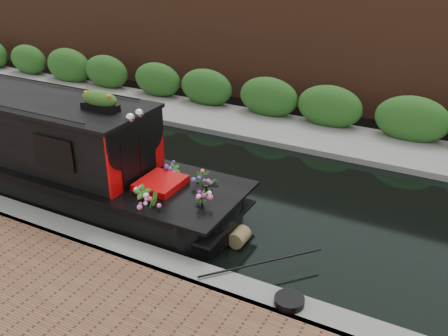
% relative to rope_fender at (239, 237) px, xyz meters
% --- Properties ---
extents(ground, '(80.00, 80.00, 0.00)m').
position_rel_rope_fender_xyz_m(ground, '(-2.45, 1.85, -0.17)').
color(ground, black).
rests_on(ground, ground).
extents(near_bank_coping, '(40.00, 0.60, 0.50)m').
position_rel_rope_fender_xyz_m(near_bank_coping, '(-2.45, -1.45, -0.17)').
color(near_bank_coping, slate).
rests_on(near_bank_coping, ground).
extents(far_bank_path, '(40.00, 2.40, 0.34)m').
position_rel_rope_fender_xyz_m(far_bank_path, '(-2.45, 6.05, -0.17)').
color(far_bank_path, gray).
rests_on(far_bank_path, ground).
extents(far_hedge, '(40.00, 1.10, 2.80)m').
position_rel_rope_fender_xyz_m(far_hedge, '(-2.45, 6.95, -0.17)').
color(far_hedge, '#26571D').
rests_on(far_hedge, ground).
extents(far_brick_wall, '(40.00, 1.00, 8.00)m').
position_rel_rope_fender_xyz_m(far_brick_wall, '(-2.45, 9.05, -0.17)').
color(far_brick_wall, '#582F1D').
rests_on(far_brick_wall, ground).
extents(rope_fender, '(0.34, 0.41, 0.34)m').
position_rel_rope_fender_xyz_m(rope_fender, '(0.00, 0.00, 0.00)').
color(rope_fender, brown).
rests_on(rope_fender, ground).
extents(coiled_mooring_rope, '(0.49, 0.49, 0.12)m').
position_rel_rope_fender_xyz_m(coiled_mooring_rope, '(1.62, -1.46, 0.14)').
color(coiled_mooring_rope, black).
rests_on(coiled_mooring_rope, near_bank_coping).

